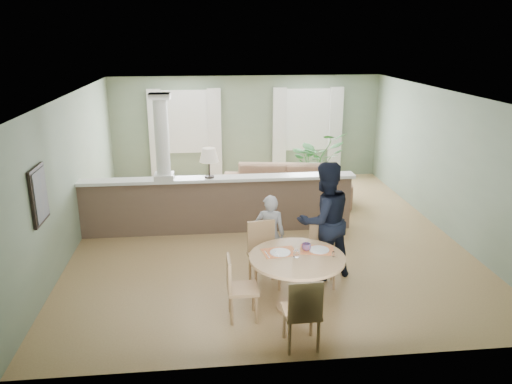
{
  "coord_description": "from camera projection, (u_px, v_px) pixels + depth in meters",
  "views": [
    {
      "loc": [
        -1.13,
        -8.95,
        3.71
      ],
      "look_at": [
        -0.29,
        -1.0,
        1.17
      ],
      "focal_mm": 35.0,
      "sensor_mm": 36.0,
      "label": 1
    }
  ],
  "objects": [
    {
      "name": "pony_wall",
      "position": [
        213.0,
        197.0,
        9.6
      ],
      "size": [
        5.32,
        0.38,
        2.7
      ],
      "color": "brown",
      "rests_on": "ground"
    },
    {
      "name": "chair_far_boy",
      "position": [
        263.0,
        251.0,
        7.6
      ],
      "size": [
        0.51,
        0.51,
        1.0
      ],
      "rotation": [
        0.0,
        0.0,
        0.15
      ],
      "color": "tan",
      "rests_on": "ground"
    },
    {
      "name": "sofa",
      "position": [
        286.0,
        186.0,
        11.33
      ],
      "size": [
        3.03,
        1.56,
        0.84
      ],
      "primitive_type": "imported",
      "rotation": [
        0.0,
        0.0,
        -0.15
      ],
      "color": "#8E694D",
      "rests_on": "ground"
    },
    {
      "name": "chair_far_man",
      "position": [
        322.0,
        252.0,
        7.67
      ],
      "size": [
        0.47,
        0.47,
        0.93
      ],
      "rotation": [
        0.0,
        0.0,
        -0.14
      ],
      "color": "tan",
      "rests_on": "ground"
    },
    {
      "name": "man_person",
      "position": [
        324.0,
        220.0,
        7.76
      ],
      "size": [
        1.09,
        0.95,
        1.88
      ],
      "primitive_type": "imported",
      "rotation": [
        0.0,
        0.0,
        3.45
      ],
      "color": "black",
      "rests_on": "ground"
    },
    {
      "name": "chair_near",
      "position": [
        303.0,
        310.0,
        6.01
      ],
      "size": [
        0.45,
        0.45,
        0.97
      ],
      "rotation": [
        0.0,
        0.0,
        3.17
      ],
      "color": "tan",
      "rests_on": "ground"
    },
    {
      "name": "houseplant",
      "position": [
        316.0,
        162.0,
        12.14
      ],
      "size": [
        1.68,
        1.59,
        1.49
      ],
      "primitive_type": "imported",
      "rotation": [
        0.0,
        0.0,
        0.39
      ],
      "color": "#286127",
      "rests_on": "ground"
    },
    {
      "name": "chair_side",
      "position": [
        237.0,
        285.0,
        6.68
      ],
      "size": [
        0.41,
        0.41,
        0.9
      ],
      "rotation": [
        0.0,
        0.0,
        1.59
      ],
      "color": "tan",
      "rests_on": "ground"
    },
    {
      "name": "child_person",
      "position": [
        270.0,
        234.0,
        7.96
      ],
      "size": [
        0.53,
        0.4,
        1.32
      ],
      "primitive_type": "imported",
      "rotation": [
        0.0,
        0.0,
        2.95
      ],
      "color": "#9B9BA0",
      "rests_on": "ground"
    },
    {
      "name": "room_shell",
      "position": [
        260.0,
        136.0,
        9.77
      ],
      "size": [
        7.02,
        8.02,
        2.71
      ],
      "color": "gray",
      "rests_on": "ground"
    },
    {
      "name": "dining_table",
      "position": [
        297.0,
        267.0,
        6.89
      ],
      "size": [
        1.32,
        1.32,
        0.9
      ],
      "rotation": [
        0.0,
        0.0,
        0.15
      ],
      "color": "tan",
      "rests_on": "ground"
    },
    {
      "name": "ground",
      "position": [
        265.0,
        233.0,
        9.72
      ],
      "size": [
        8.0,
        8.0,
        0.0
      ],
      "primitive_type": "plane",
      "color": "tan",
      "rests_on": "ground"
    }
  ]
}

